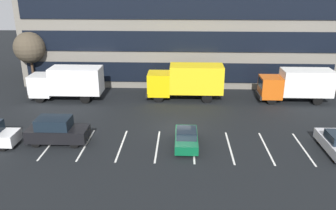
{
  "coord_description": "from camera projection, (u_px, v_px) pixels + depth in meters",
  "views": [
    {
      "loc": [
        0.39,
        -27.19,
        12.1
      ],
      "look_at": [
        -0.79,
        1.95,
        1.4
      ],
      "focal_mm": 36.44,
      "sensor_mm": 36.0,
      "label": 1
    }
  ],
  "objects": [
    {
      "name": "sedan_forest",
      "position": [
        186.0,
        138.0,
        26.19
      ],
      "size": [
        1.72,
        4.11,
        1.47
      ],
      "color": "#0C5933",
      "rests_on": "ground_plane"
    },
    {
      "name": "suv_black",
      "position": [
        57.0,
        131.0,
        26.66
      ],
      "size": [
        4.69,
        1.99,
        2.12
      ],
      "color": "black",
      "rests_on": "ground_plane"
    },
    {
      "name": "box_truck_yellow_all",
      "position": [
        187.0,
        80.0,
        36.18
      ],
      "size": [
        8.1,
        2.68,
        3.75
      ],
      "color": "yellow",
      "rests_on": "ground_plane"
    },
    {
      "name": "bare_tree",
      "position": [
        29.0,
        48.0,
        38.88
      ],
      "size": [
        3.54,
        3.54,
        6.64
      ],
      "color": "#473323",
      "rests_on": "ground_plane"
    },
    {
      "name": "ground_plane",
      "position": [
        176.0,
        128.0,
        29.69
      ],
      "size": [
        120.0,
        120.0,
        0.0
      ],
      "primitive_type": "plane",
      "color": "black"
    },
    {
      "name": "box_truck_white",
      "position": [
        68.0,
        82.0,
        36.01
      ],
      "size": [
        7.69,
        2.55,
        3.57
      ],
      "color": "white",
      "rests_on": "ground_plane"
    },
    {
      "name": "box_truck_orange",
      "position": [
        297.0,
        84.0,
        35.5
      ],
      "size": [
        7.45,
        2.47,
        3.45
      ],
      "color": "#D85914",
      "rests_on": "ground_plane"
    },
    {
      "name": "lot_markings",
      "position": [
        175.0,
        146.0,
        26.4
      ],
      "size": [
        19.74,
        5.4,
        0.01
      ],
      "color": "silver",
      "rests_on": "ground_plane"
    },
    {
      "name": "office_building",
      "position": [
        179.0,
        6.0,
        43.43
      ],
      "size": [
        37.12,
        13.14,
        18.0
      ],
      "color": "slate",
      "rests_on": "ground_plane"
    }
  ]
}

